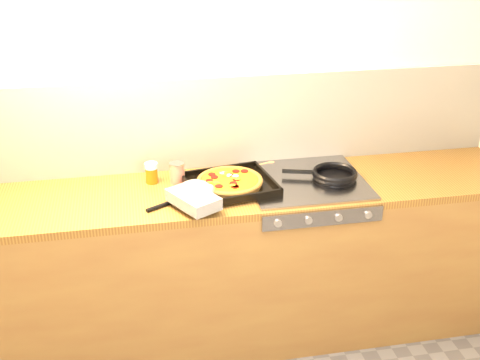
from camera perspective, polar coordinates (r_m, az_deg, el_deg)
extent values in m
plane|color=#EBE2C6|center=(3.19, -2.86, 7.14)|extent=(3.20, 0.00, 3.20)
cube|color=white|center=(3.22, -2.79, 5.38)|extent=(3.20, 0.02, 0.50)
cube|color=brown|center=(3.28, -1.80, -8.25)|extent=(3.20, 0.60, 0.86)
cube|color=brown|center=(3.06, -1.91, -1.18)|extent=(3.20, 0.60, 0.04)
cube|color=gray|center=(2.91, 7.84, -3.53)|extent=(0.60, 0.03, 0.08)
cylinder|color=#A5A5AA|center=(2.84, 3.61, -4.11)|extent=(0.04, 0.02, 0.04)
cylinder|color=#A5A5AA|center=(2.88, 6.51, -3.81)|extent=(0.04, 0.02, 0.04)
cylinder|color=#A5A5AA|center=(2.92, 9.33, -3.52)|extent=(0.04, 0.02, 0.04)
cylinder|color=#A5A5AA|center=(2.97, 12.06, -3.23)|extent=(0.04, 0.02, 0.04)
cube|color=gray|center=(3.14, 6.22, -0.09)|extent=(0.60, 0.56, 0.02)
cube|color=black|center=(3.03, -0.97, -0.53)|extent=(0.48, 0.44, 0.01)
cube|color=black|center=(3.18, -2.04, 1.08)|extent=(0.42, 0.08, 0.02)
cube|color=black|center=(2.87, 0.20, -1.66)|extent=(0.42, 0.08, 0.02)
cube|color=black|center=(3.09, 2.64, 0.34)|extent=(0.07, 0.37, 0.02)
cube|color=black|center=(2.97, -4.74, -0.80)|extent=(0.07, 0.37, 0.02)
cylinder|color=olive|center=(3.03, -0.98, -0.24)|extent=(0.37, 0.37, 0.02)
torus|color=olive|center=(3.02, -0.98, -0.05)|extent=(0.38, 0.38, 0.03)
cylinder|color=orange|center=(3.02, -0.98, -0.02)|extent=(0.32, 0.32, 0.01)
cylinder|color=maroon|center=(3.01, -0.36, 0.07)|extent=(0.04, 0.04, 0.01)
cylinder|color=maroon|center=(3.07, -2.69, 0.54)|extent=(0.04, 0.04, 0.01)
cylinder|color=maroon|center=(2.93, -0.49, -0.64)|extent=(0.04, 0.04, 0.01)
cylinder|color=maroon|center=(3.00, -2.92, -0.07)|extent=(0.04, 0.04, 0.01)
cylinder|color=maroon|center=(3.10, -0.40, 0.84)|extent=(0.04, 0.04, 0.01)
cylinder|color=maroon|center=(3.06, -1.01, 0.49)|extent=(0.04, 0.04, 0.01)
cylinder|color=maroon|center=(2.94, -2.02, -0.59)|extent=(0.04, 0.04, 0.01)
cylinder|color=maroon|center=(3.10, 0.42, 0.85)|extent=(0.04, 0.04, 0.01)
cylinder|color=maroon|center=(2.94, -0.46, -0.61)|extent=(0.04, 0.04, 0.01)
cylinder|color=maroon|center=(2.97, -0.65, -0.31)|extent=(0.04, 0.04, 0.01)
cylinder|color=maroon|center=(3.04, -2.44, 0.27)|extent=(0.04, 0.04, 0.01)
ellipsoid|color=gold|center=(2.98, -2.37, -0.23)|extent=(0.04, 0.03, 0.01)
ellipsoid|color=gold|center=(2.98, -2.86, -0.24)|extent=(0.04, 0.03, 0.01)
ellipsoid|color=gold|center=(3.06, -1.46, 0.48)|extent=(0.04, 0.03, 0.01)
ellipsoid|color=gold|center=(3.09, -1.78, 0.77)|extent=(0.04, 0.03, 0.01)
ellipsoid|color=gold|center=(2.95, -0.72, -0.51)|extent=(0.04, 0.03, 0.01)
ellipsoid|color=gold|center=(3.01, -0.21, 0.08)|extent=(0.04, 0.03, 0.01)
ellipsoid|color=gold|center=(3.02, -0.54, 0.19)|extent=(0.04, 0.03, 0.01)
ellipsoid|color=gold|center=(2.97, -2.23, -0.30)|extent=(0.04, 0.03, 0.01)
ellipsoid|color=gold|center=(3.08, -1.33, 0.70)|extent=(0.04, 0.03, 0.01)
ellipsoid|color=silver|center=(3.09, -1.67, 0.70)|extent=(0.04, 0.04, 0.01)
ellipsoid|color=silver|center=(3.06, -1.04, 0.46)|extent=(0.04, 0.04, 0.01)
ellipsoid|color=silver|center=(3.05, -0.43, 0.40)|extent=(0.04, 0.04, 0.01)
cube|color=black|center=(2.82, -4.45, -1.84)|extent=(0.26, 0.30, 0.06)
ellipsoid|color=black|center=(2.93, -4.28, -0.74)|extent=(0.17, 0.17, 0.06)
cylinder|color=black|center=(2.87, -3.09, -1.32)|extent=(0.08, 0.12, 0.06)
cylinder|color=black|center=(3.16, 8.94, 0.23)|extent=(0.27, 0.27, 0.01)
torus|color=black|center=(3.15, 8.97, 0.59)|extent=(0.29, 0.29, 0.02)
cube|color=black|center=(3.14, 5.55, 0.79)|extent=(0.17, 0.07, 0.02)
cylinder|color=#98170C|center=(3.10, -5.98, 0.66)|extent=(0.10, 0.10, 0.10)
cylinder|color=#B2B2B7|center=(3.08, -6.02, 1.56)|extent=(0.10, 0.10, 0.01)
cylinder|color=#B2B2B7|center=(3.13, -5.94, -0.22)|extent=(0.10, 0.10, 0.01)
cylinder|color=#D9540C|center=(3.13, -8.38, 0.44)|extent=(0.07, 0.07, 0.08)
cylinder|color=silver|center=(3.11, -8.44, 1.36)|extent=(0.08, 0.08, 0.03)
cylinder|color=#9B6A41|center=(3.26, 0.79, 1.18)|extent=(0.25, 0.09, 0.02)
ellipsoid|color=#9B6A41|center=(3.33, 2.93, 1.62)|extent=(0.06, 0.05, 0.02)
cube|color=black|center=(2.96, -5.03, -1.67)|extent=(0.13, 0.12, 0.01)
cylinder|color=black|center=(2.89, -7.32, -2.37)|extent=(0.17, 0.10, 0.02)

